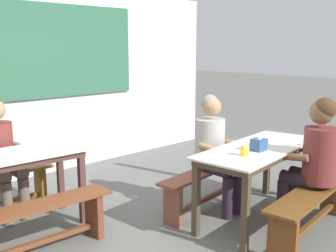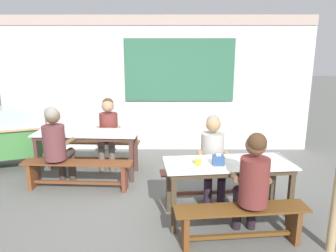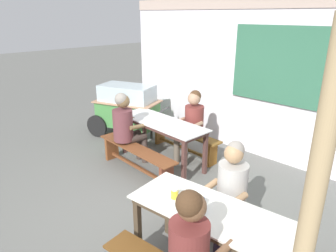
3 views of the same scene
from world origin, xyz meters
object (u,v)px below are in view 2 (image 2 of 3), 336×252
at_px(dining_table_near, 228,169).
at_px(bench_far_front, 78,171).
at_px(dining_table_far, 87,137).
at_px(person_right_near_table, 213,154).
at_px(person_left_back_turned, 56,142).
at_px(condiment_jar, 198,161).
at_px(person_near_front, 253,180).
at_px(tissue_box, 218,160).
at_px(person_center_facing, 108,128).
at_px(bench_near_front, 241,220).
at_px(bench_far_back, 97,149).
at_px(bench_near_back, 216,180).
at_px(food_cart, 12,133).

distance_m(dining_table_near, bench_far_front, 2.36).
xyz_separation_m(dining_table_far, person_right_near_table, (1.99, -0.96, 0.03)).
distance_m(person_left_back_turned, condiment_jar, 2.34).
xyz_separation_m(person_near_front, tissue_box, (-0.32, 0.41, 0.08)).
bearing_deg(dining_table_near, person_center_facing, 134.02).
relative_size(bench_far_front, person_near_front, 1.32).
height_order(person_right_near_table, tissue_box, person_right_near_table).
relative_size(dining_table_far, person_left_back_turned, 1.35).
xyz_separation_m(person_center_facing, person_near_front, (2.03, -2.40, 0.02)).
bearing_deg(person_right_near_table, person_near_front, -72.05).
relative_size(dining_table_near, bench_far_front, 0.96).
bearing_deg(tissue_box, bench_near_front, -67.21).
distance_m(dining_table_far, tissue_box, 2.50).
bearing_deg(bench_near_front, bench_far_back, 130.18).
relative_size(person_left_back_turned, condiment_jar, 12.35).
distance_m(bench_near_back, person_near_front, 1.16).
xyz_separation_m(bench_near_front, person_left_back_turned, (-2.54, 1.52, 0.45)).
bearing_deg(bench_near_back, dining_table_far, 156.77).
distance_m(bench_far_back, person_left_back_turned, 1.19).
xyz_separation_m(person_right_near_table, tissue_box, (-0.01, -0.56, 0.12)).
xyz_separation_m(bench_far_back, condiment_jar, (1.71, -2.09, 0.52)).
relative_size(bench_far_back, person_right_near_table, 1.28).
distance_m(person_center_facing, condiment_jar, 2.49).
xyz_separation_m(dining_table_far, person_left_back_turned, (-0.35, -0.48, 0.06)).
bearing_deg(bench_far_back, bench_far_front, -92.87).
bearing_deg(bench_near_back, person_near_front, -76.89).
bearing_deg(bench_near_back, bench_near_front, -83.76).
relative_size(dining_table_near, bench_near_front, 1.09).
bearing_deg(dining_table_far, condiment_jar, -41.43).
height_order(person_center_facing, condiment_jar, person_center_facing).
height_order(dining_table_far, person_center_facing, person_center_facing).
xyz_separation_m(person_near_front, person_right_near_table, (-0.31, 0.96, -0.04)).
distance_m(person_near_front, tissue_box, 0.52).
bearing_deg(dining_table_near, bench_near_front, -83.76).
distance_m(bench_near_back, person_left_back_turned, 2.49).
height_order(person_left_back_turned, person_right_near_table, person_left_back_turned).
bearing_deg(bench_near_back, dining_table_near, -83.76).
distance_m(bench_far_back, condiment_jar, 2.75).
distance_m(person_near_front, condiment_jar, 0.69).
height_order(bench_far_back, food_cart, food_cart).
relative_size(food_cart, person_left_back_turned, 1.35).
relative_size(dining_table_far, bench_near_front, 1.16).
bearing_deg(dining_table_far, person_right_near_table, -25.71).
bearing_deg(dining_table_near, dining_table_far, 145.85).
xyz_separation_m(bench_far_front, person_right_near_table, (2.02, -0.40, 0.42)).
bearing_deg(person_near_front, dining_table_far, 140.16).
bearing_deg(bench_near_front, dining_table_near, 96.24).
bearing_deg(person_near_front, person_left_back_turned, 151.45).
xyz_separation_m(bench_far_front, person_near_front, (2.33, -1.37, 0.46)).
distance_m(bench_near_back, bench_near_front, 1.12).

